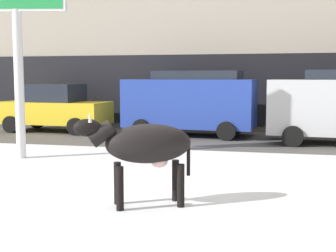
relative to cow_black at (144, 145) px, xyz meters
name	(u,v)px	position (x,y,z in m)	size (l,w,h in m)	color
ground_plane	(139,197)	(-0.25, 0.52, -0.99)	(120.00, 120.00, 0.00)	white
road_strip	(209,138)	(-0.25, 8.73, -0.99)	(60.00, 5.60, 0.01)	#514F4C
cow_black	(144,145)	(0.00, 0.00, 0.00)	(1.89, 1.19, 1.54)	black
car_yellow_sedan	(55,108)	(-6.36, 9.30, -0.09)	(4.30, 2.18, 1.84)	gold
car_blue_van	(191,101)	(-0.99, 9.23, 0.25)	(4.70, 2.33, 2.32)	#233D9E
pedestrian_near_billboard	(237,107)	(0.44, 11.88, -0.11)	(0.36, 0.24, 1.73)	#282833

